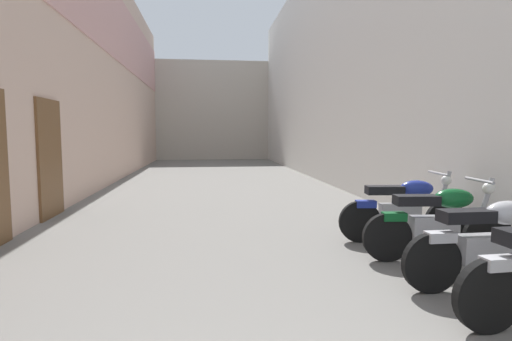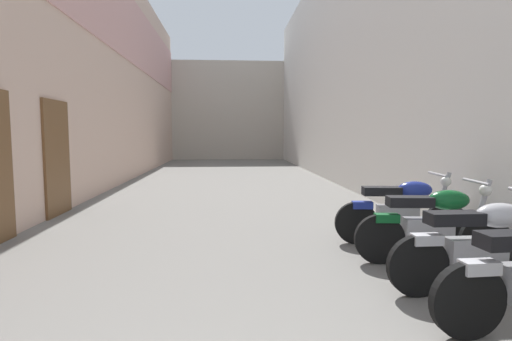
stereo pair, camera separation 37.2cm
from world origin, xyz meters
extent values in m
plane|color=slate|center=(0.00, 10.06, 0.00)|extent=(40.12, 40.12, 0.00)
cube|color=beige|center=(-3.54, 12.06, 3.56)|extent=(0.40, 24.12, 7.11)
cube|color=brown|center=(-3.32, 7.80, 1.10)|extent=(0.06, 1.10, 2.20)
cube|color=#DBA39E|center=(-3.33, 12.06, 5.12)|extent=(0.04, 24.12, 2.28)
cube|color=silver|center=(3.54, 12.06, 3.83)|extent=(0.40, 24.12, 7.66)
cube|color=beige|center=(0.00, 25.12, 2.93)|extent=(9.67, 2.00, 5.87)
cylinder|color=black|center=(1.76, 2.70, 0.30)|extent=(0.60, 0.11, 0.60)
cube|color=#B7B7BC|center=(1.84, 2.70, 0.56)|extent=(0.29, 0.15, 0.10)
cylinder|color=black|center=(1.76, 3.51, 0.30)|extent=(0.60, 0.09, 0.60)
cube|color=#9E9EA3|center=(2.34, 3.51, 0.42)|extent=(0.56, 0.21, 0.28)
ellipsoid|color=#B7B7BC|center=(2.57, 3.52, 0.78)|extent=(0.48, 0.27, 0.24)
cube|color=black|center=(2.11, 3.51, 0.76)|extent=(0.52, 0.23, 0.12)
cube|color=#B7B7BC|center=(1.84, 3.51, 0.56)|extent=(0.28, 0.14, 0.10)
cylinder|color=black|center=(3.01, 4.37, 0.30)|extent=(0.60, 0.14, 0.60)
cylinder|color=black|center=(1.76, 4.49, 0.30)|extent=(0.60, 0.14, 0.60)
cube|color=#9E9EA3|center=(2.34, 4.44, 0.42)|extent=(0.58, 0.25, 0.28)
ellipsoid|color=#0F5123|center=(2.57, 4.41, 0.78)|extent=(0.50, 0.30, 0.24)
cube|color=black|center=(2.11, 4.46, 0.76)|extent=(0.54, 0.27, 0.12)
cylinder|color=#9E9EA3|center=(2.94, 4.38, 0.65)|extent=(0.25, 0.08, 0.77)
cylinder|color=#9E9EA3|center=(2.87, 4.38, 1.00)|extent=(0.09, 0.58, 0.04)
sphere|color=silver|center=(2.99, 4.37, 0.90)|extent=(0.14, 0.14, 0.14)
cube|color=#0F5123|center=(1.84, 4.48, 0.56)|extent=(0.29, 0.17, 0.10)
cylinder|color=black|center=(3.01, 5.24, 0.30)|extent=(0.61, 0.14, 0.60)
cylinder|color=black|center=(1.76, 5.37, 0.30)|extent=(0.61, 0.14, 0.60)
cube|color=#9E9EA3|center=(2.34, 5.31, 0.42)|extent=(0.58, 0.26, 0.28)
ellipsoid|color=navy|center=(2.57, 5.29, 0.78)|extent=(0.51, 0.31, 0.24)
cube|color=black|center=(2.11, 5.34, 0.76)|extent=(0.54, 0.27, 0.12)
cylinder|color=#9E9EA3|center=(2.94, 5.25, 0.65)|extent=(0.25, 0.09, 0.77)
cylinder|color=#9E9EA3|center=(2.87, 5.25, 1.00)|extent=(0.10, 0.58, 0.04)
sphere|color=silver|center=(2.99, 5.24, 0.90)|extent=(0.14, 0.14, 0.14)
cube|color=navy|center=(1.84, 5.36, 0.56)|extent=(0.29, 0.17, 0.10)
camera|label=1|loc=(-0.42, -0.10, 1.57)|focal=28.24mm
camera|label=2|loc=(-0.05, -0.13, 1.57)|focal=28.24mm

